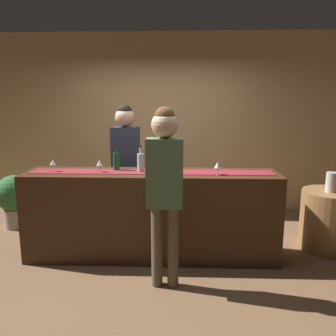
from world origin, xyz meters
The scene contains 14 objects.
ground_plane centered at (0.00, 0.00, 0.00)m, with size 10.00×10.00×0.00m, color brown.
back_wall centered at (0.00, 1.90, 1.45)m, with size 6.00×0.12×2.90m, color tan.
bar_counter centered at (0.00, 0.00, 0.51)m, with size 2.91×0.60×1.02m, color #3D2314.
counter_runner_cloth centered at (0.00, 0.00, 1.03)m, with size 2.76×0.28×0.01m, color maroon.
wine_bottle_clear centered at (-0.12, 0.01, 1.14)m, with size 0.07×0.07×0.30m.
wine_bottle_green centered at (-0.42, 0.09, 1.14)m, with size 0.07×0.07×0.30m.
wine_glass_near_customer centered at (-1.13, -0.02, 1.13)m, with size 0.07×0.07×0.14m.
wine_glass_mid_counter centered at (-0.58, -0.04, 1.13)m, with size 0.07×0.07×0.14m.
wine_glass_far_end centered at (0.74, -0.12, 1.13)m, with size 0.07×0.07×0.14m.
bartender centered at (-0.39, 0.58, 1.12)m, with size 0.37×0.26×1.78m.
customer_sipping centered at (0.19, -0.67, 1.11)m, with size 0.35×0.25×1.78m.
round_side_table centered at (2.18, 0.29, 0.37)m, with size 0.68×0.68×0.74m, color olive.
vase_on_side_table centered at (2.16, 0.27, 0.86)m, with size 0.13×0.13×0.24m, color #B7B2A8.
potted_plant_tall centered at (-2.07, 0.86, 0.45)m, with size 0.53×0.53×0.77m.
Camera 1 is at (0.34, -3.80, 1.83)m, focal length 36.36 mm.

